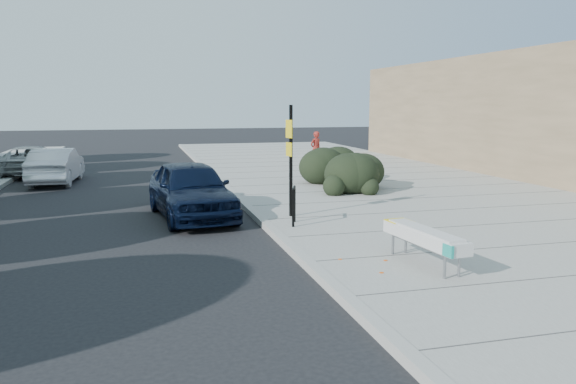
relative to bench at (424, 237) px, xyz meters
name	(u,v)px	position (x,y,z in m)	size (l,w,h in m)	color
ground	(283,244)	(-1.95, 2.74, -0.67)	(120.00, 120.00, 0.00)	black
sidewalk_near	(408,195)	(3.65, 7.74, -0.60)	(11.20, 50.00, 0.15)	gray
curb_near	(242,202)	(-1.95, 7.74, -0.59)	(0.22, 50.00, 0.17)	#9E9E99
bench	(424,237)	(0.00, 0.00, 0.00)	(0.65, 2.24, 0.66)	gray
bike_rack	(294,202)	(-1.35, 4.00, 0.03)	(0.25, 0.61, 0.92)	black
sign_post	(290,154)	(-1.16, 5.01, 1.11)	(0.14, 0.33, 2.90)	black
hedge	(342,165)	(2.05, 9.74, 0.26)	(2.08, 4.16, 1.56)	black
sedan_navy	(191,189)	(-3.62, 6.23, 0.10)	(1.84, 4.57, 1.56)	black
wagon_silver	(56,166)	(-8.07, 14.36, 0.02)	(1.46, 4.19, 1.38)	silver
suv_silver	(32,161)	(-9.45, 17.36, -0.03)	(2.13, 4.61, 1.28)	gray
pedestrian	(316,149)	(3.16, 16.28, 0.30)	(0.60, 0.39, 1.65)	maroon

